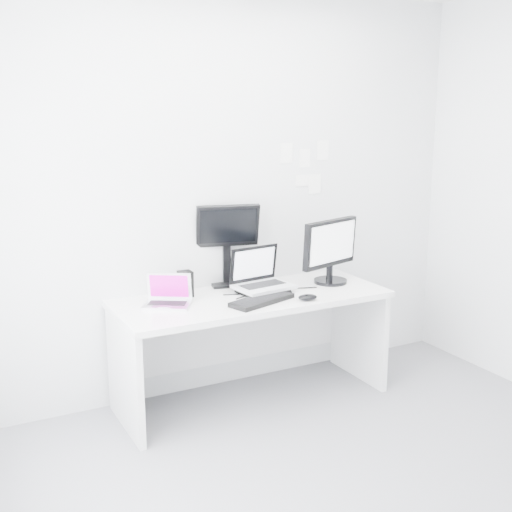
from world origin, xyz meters
The scene contains 15 objects.
ground centered at (0.00, 0.00, 0.00)m, with size 3.60×3.60×0.00m, color #59595E.
back_wall centered at (0.00, 1.60, 1.35)m, with size 3.60×3.60×0.00m, color silver.
desk centered at (0.00, 1.25, 0.36)m, with size 1.80×0.70×0.73m, color white.
macbook centered at (-0.57, 1.28, 0.84)m, with size 0.28×0.21×0.21m, color #ACACB1.
speaker centered at (-0.39, 1.44, 0.81)m, with size 0.08×0.08×0.17m, color black.
dell_laptop centered at (0.11, 1.28, 0.88)m, with size 0.37×0.29×0.31m, color silver.
rear_monitor centered at (-0.03, 1.56, 1.02)m, with size 0.43×0.15×0.59m, color black.
samsung_monitor centered at (0.64, 1.29, 0.96)m, with size 0.51×0.23×0.46m, color black.
keyboard centered at (-0.01, 1.09, 0.74)m, with size 0.45×0.16×0.03m, color black.
mouse centered at (0.27, 1.00, 0.75)m, with size 0.12×0.08×0.04m, color black.
wall_note_0 centered at (0.45, 1.59, 1.62)m, with size 0.10×0.00×0.14m, color white.
wall_note_1 centered at (0.60, 1.59, 1.58)m, with size 0.09×0.00×0.13m, color white.
wall_note_2 centered at (0.75, 1.59, 1.63)m, with size 0.10×0.00×0.14m, color white.
wall_note_3 centered at (0.58, 1.59, 1.42)m, with size 0.11×0.00×0.08m, color white.
wall_note_4 centered at (0.69, 1.59, 1.39)m, with size 0.10×0.00×0.14m, color white.
Camera 1 is at (-1.90, -2.46, 1.95)m, focal length 46.59 mm.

